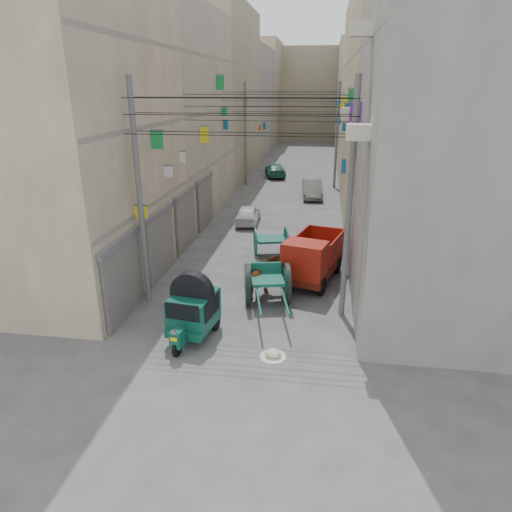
% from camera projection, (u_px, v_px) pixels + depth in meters
% --- Properties ---
extents(ground, '(140.00, 140.00, 0.00)m').
position_uv_depth(ground, '(200.00, 416.00, 11.25)').
color(ground, '#414143').
rests_on(ground, ground).
extents(building_row_left, '(8.00, 62.00, 14.00)m').
position_uv_depth(building_row_left, '(209.00, 100.00, 41.72)').
color(building_row_left, beige).
rests_on(building_row_left, ground).
extents(building_row_right, '(8.00, 62.00, 14.00)m').
position_uv_depth(building_row_right, '(389.00, 101.00, 39.52)').
color(building_row_right, gray).
rests_on(building_row_right, ground).
extents(end_cap_building, '(22.00, 10.00, 13.00)m').
position_uv_depth(end_cap_building, '(310.00, 94.00, 70.15)').
color(end_cap_building, gray).
rests_on(end_cap_building, ground).
extents(shutters_left, '(0.18, 14.40, 2.88)m').
position_uv_depth(shutters_left, '(174.00, 229.00, 20.88)').
color(shutters_left, '#46464B').
rests_on(shutters_left, ground).
extents(signboards, '(8.22, 40.52, 5.67)m').
position_uv_depth(signboards, '(283.00, 154.00, 30.13)').
color(signboards, yellow).
rests_on(signboards, ground).
extents(ac_units, '(0.70, 6.55, 3.35)m').
position_uv_depth(ac_units, '(356.00, 93.00, 15.26)').
color(ac_units, beige).
rests_on(ac_units, ground).
extents(utility_poles, '(7.40, 22.20, 8.00)m').
position_uv_depth(utility_poles, '(276.00, 155.00, 25.61)').
color(utility_poles, '#5A5B5D').
rests_on(utility_poles, ground).
extents(overhead_cables, '(7.40, 22.52, 1.12)m').
position_uv_depth(overhead_cables, '(271.00, 105.00, 22.23)').
color(overhead_cables, black).
rests_on(overhead_cables, ground).
extents(auto_rickshaw, '(1.62, 2.49, 1.70)m').
position_uv_depth(auto_rickshaw, '(193.00, 308.00, 14.53)').
color(auto_rickshaw, black).
rests_on(auto_rickshaw, ground).
extents(tonga_cart, '(2.01, 3.65, 1.56)m').
position_uv_depth(tonga_cart, '(267.00, 283.00, 16.82)').
color(tonga_cart, black).
rests_on(tonga_cart, ground).
extents(mini_truck, '(2.55, 3.98, 2.07)m').
position_uv_depth(mini_truck, '(311.00, 262.00, 18.40)').
color(mini_truck, black).
rests_on(mini_truck, ground).
extents(second_cart, '(1.84, 1.71, 1.38)m').
position_uv_depth(second_cart, '(271.00, 241.00, 21.72)').
color(second_cart, '#125243').
rests_on(second_cart, ground).
extents(feed_sack, '(0.50, 0.40, 0.25)m').
position_uv_depth(feed_sack, '(273.00, 353.00, 13.67)').
color(feed_sack, beige).
rests_on(feed_sack, ground).
extents(horse, '(1.34, 1.95, 1.51)m').
position_uv_depth(horse, '(264.00, 279.00, 17.38)').
color(horse, brown).
rests_on(horse, ground).
extents(distant_car_white, '(1.45, 3.29, 1.10)m').
position_uv_depth(distant_car_white, '(248.00, 214.00, 26.96)').
color(distant_car_white, silver).
rests_on(distant_car_white, ground).
extents(distant_car_grey, '(1.71, 4.00, 1.28)m').
position_uv_depth(distant_car_grey, '(312.00, 189.00, 33.20)').
color(distant_car_grey, slate).
rests_on(distant_car_grey, ground).
extents(distant_car_green, '(2.44, 4.25, 1.16)m').
position_uv_depth(distant_car_green, '(275.00, 170.00, 40.93)').
color(distant_car_green, '#206051').
rests_on(distant_car_green, ground).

